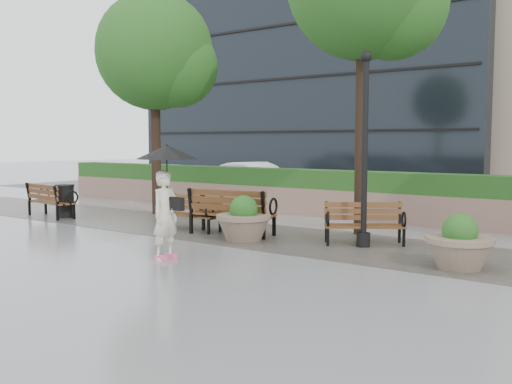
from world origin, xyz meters
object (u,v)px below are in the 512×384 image
Objects in this scene: bench_0 at (51,207)px; car_right at (256,181)px; car_left at (178,179)px; bench_1 at (190,220)px; planter_left at (244,223)px; bench_3 at (364,232)px; trash_bin at (65,202)px; bench_2 at (232,221)px; planter_right at (460,247)px; lamppost at (365,162)px; pedestrian at (166,191)px.

car_right is (1.62, 7.80, 0.41)m from bench_0.
bench_1 is at bearing -147.74° from car_left.
bench_3 is at bearing 25.89° from planter_left.
bench_1 is 7.99m from car_right.
car_right is at bearing 80.62° from trash_bin.
car_right reaches higher than planter_left.
planter_right is at bearing 164.44° from bench_2.
planter_right is (11.54, 0.12, 0.09)m from bench_0.
bench_1 is 4.58m from trash_bin.
lamppost reaches higher than bench_3.
bench_2 is 8.50m from car_right.
bench_3 is 1.43× the size of planter_left.
bench_1 is 1.41× the size of planter_right.
bench_2 is 5.39m from planter_right.
bench_0 is 9.49m from lamppost.
bench_2 is 2.34× the size of trash_bin.
bench_0 is 0.45× the size of car_left.
bench_3 is 0.82× the size of pedestrian.
lamppost is 4.08m from pedestrian.
pedestrian is (-2.40, -3.26, -0.48)m from lamppost.
bench_2 is 0.86m from planter_left.
bench_0 is 7.33m from pedestrian.
trash_bin is (-6.51, 0.06, 0.06)m from planter_left.
car_right is at bearing -94.34° from bench_0.
bench_1 is 0.39× the size of car_left.
car_left is at bearing 150.96° from planter_right.
bench_0 is 4.97m from bench_1.
car_left reaches higher than planter_right.
bench_1 is 10.68m from car_left.
bench_0 is at bearing -149.44° from trash_bin.
bench_0 is at bearing -178.69° from planter_left.
bench_3 is at bearing 112.43° from lamppost.
car_left is at bearing 117.04° from bench_3.
car_left is at bearing 149.81° from lamppost.
car_left is 1.99× the size of pedestrian.
bench_1 is at bearing 156.41° from bench_3.
bench_2 is 1.00× the size of pedestrian.
bench_2 is 0.50× the size of car_right.
car_right is (-4.55, 7.17, 0.38)m from bench_2.
lamppost reaches higher than planter_left.
car_right is (4.31, -0.23, 0.09)m from car_left.
planter_left is 2.54m from pedestrian.
planter_right is at bearing -22.41° from lamppost.
trash_bin is (-4.57, -0.33, 0.20)m from bench_1.
bench_2 reaches higher than bench_3.
planter_right is 0.27× the size of car_right.
car_left reaches higher than bench_3.
planter_left is (1.95, -0.39, 0.14)m from bench_1.
lamppost is (4.38, 0.49, 1.50)m from bench_1.
planter_left is 12.39m from car_left.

